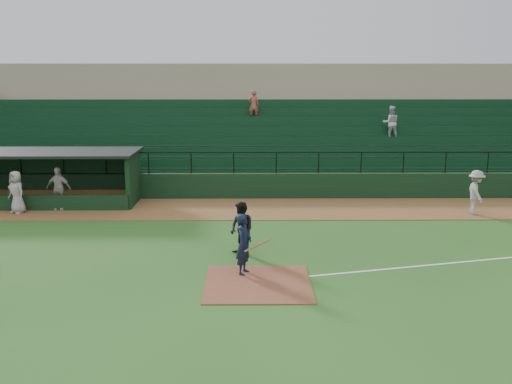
{
  "coord_description": "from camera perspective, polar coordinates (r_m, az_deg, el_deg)",
  "views": [
    {
      "loc": [
        -0.19,
        -16.26,
        5.9
      ],
      "look_at": [
        0.0,
        5.0,
        1.4
      ],
      "focal_mm": 39.98,
      "sensor_mm": 36.0,
      "label": 1
    }
  ],
  "objects": [
    {
      "name": "ground",
      "position": [
        17.3,
        0.15,
        -7.99
      ],
      "size": [
        90.0,
        90.0,
        0.0
      ],
      "primitive_type": "plane",
      "color": "#28581C",
      "rests_on": "ground"
    },
    {
      "name": "umpire",
      "position": [
        18.49,
        -1.44,
        -3.75
      ],
      "size": [
        1.07,
        1.1,
        1.79
      ],
      "primitive_type": "imported",
      "rotation": [
        0.0,
        0.0,
        -0.9
      ],
      "color": "black",
      "rests_on": "ground"
    },
    {
      "name": "dugout_player_a",
      "position": [
        25.98,
        -19.16,
        0.33
      ],
      "size": [
        1.15,
        0.6,
        1.87
      ],
      "primitive_type": "imported",
      "rotation": [
        0.0,
        0.0,
        -0.14
      ],
      "color": "#AAA59F",
      "rests_on": "warning_track"
    },
    {
      "name": "home_plate_dirt",
      "position": [
        16.36,
        0.19,
        -9.13
      ],
      "size": [
        3.0,
        3.0,
        0.03
      ],
      "primitive_type": "cube",
      "color": "brown",
      "rests_on": "ground"
    },
    {
      "name": "stadium_structure",
      "position": [
        32.92,
        -0.18,
        5.67
      ],
      "size": [
        38.0,
        13.08,
        6.4
      ],
      "color": "black",
      "rests_on": "ground"
    },
    {
      "name": "batter_at_plate",
      "position": [
        16.84,
        -1.22,
        -5.25
      ],
      "size": [
        1.1,
        0.77,
        1.84
      ],
      "color": "black",
      "rests_on": "ground"
    },
    {
      "name": "runner",
      "position": [
        25.47,
        21.14,
        -0.04
      ],
      "size": [
        0.75,
        1.24,
        1.87
      ],
      "primitive_type": "imported",
      "rotation": [
        0.0,
        0.0,
        1.52
      ],
      "color": "#9D9793",
      "rests_on": "warning_track"
    },
    {
      "name": "warning_track",
      "position": [
        24.97,
        -0.06,
        -1.69
      ],
      "size": [
        40.0,
        4.0,
        0.03
      ],
      "primitive_type": "cube",
      "color": "brown",
      "rests_on": "ground"
    },
    {
      "name": "foul_line",
      "position": [
        20.17,
        23.62,
        -6.08
      ],
      "size": [
        17.49,
        4.44,
        0.01
      ],
      "primitive_type": "cube",
      "rotation": [
        0.0,
        0.0,
        0.24
      ],
      "color": "white",
      "rests_on": "ground"
    },
    {
      "name": "dugout_player_b",
      "position": [
        26.04,
        -22.84,
        -0.0
      ],
      "size": [
        1.05,
        0.97,
        1.8
      ],
      "primitive_type": "imported",
      "rotation": [
        0.0,
        0.0,
        -0.59
      ],
      "color": "#A7A19C",
      "rests_on": "warning_track"
    },
    {
      "name": "dugout",
      "position": [
        27.91,
        -20.55,
        1.76
      ],
      "size": [
        8.9,
        3.2,
        2.42
      ],
      "color": "black",
      "rests_on": "ground"
    }
  ]
}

